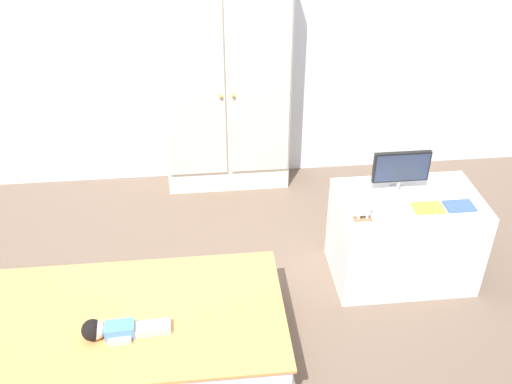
{
  "coord_description": "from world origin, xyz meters",
  "views": [
    {
      "loc": [
        0.06,
        -2.11,
        2.24
      ],
      "look_at": [
        0.32,
        0.39,
        0.58
      ],
      "focal_mm": 40.54,
      "sensor_mm": 36.0,
      "label": 1
    }
  ],
  "objects_px": {
    "tv_stand": "(403,237)",
    "book_yellow": "(428,208)",
    "book_blue": "(459,206)",
    "rocking_horse_toy": "(365,211)",
    "wardrobe": "(226,87)",
    "tv_monitor": "(401,169)",
    "bed": "(97,340)",
    "doll": "(110,330)"
  },
  "relations": [
    {
      "from": "tv_monitor",
      "to": "rocking_horse_toy",
      "type": "bearing_deg",
      "value": -136.22
    },
    {
      "from": "bed",
      "to": "book_yellow",
      "type": "bearing_deg",
      "value": 11.95
    },
    {
      "from": "tv_stand",
      "to": "book_yellow",
      "type": "xyz_separation_m",
      "value": [
        0.06,
        -0.11,
        0.27
      ]
    },
    {
      "from": "doll",
      "to": "book_yellow",
      "type": "height_order",
      "value": "book_yellow"
    },
    {
      "from": "wardrobe",
      "to": "tv_stand",
      "type": "xyz_separation_m",
      "value": [
        0.91,
        -1.08,
        -0.48
      ]
    },
    {
      "from": "tv_stand",
      "to": "book_blue",
      "type": "height_order",
      "value": "book_blue"
    },
    {
      "from": "tv_monitor",
      "to": "tv_stand",
      "type": "bearing_deg",
      "value": -61.53
    },
    {
      "from": "book_yellow",
      "to": "doll",
      "type": "bearing_deg",
      "value": -163.46
    },
    {
      "from": "wardrobe",
      "to": "rocking_horse_toy",
      "type": "height_order",
      "value": "wardrobe"
    },
    {
      "from": "tv_monitor",
      "to": "book_yellow",
      "type": "bearing_deg",
      "value": -61.74
    },
    {
      "from": "tv_monitor",
      "to": "book_blue",
      "type": "relative_size",
      "value": 2.03
    },
    {
      "from": "rocking_horse_toy",
      "to": "wardrobe",
      "type": "bearing_deg",
      "value": 116.38
    },
    {
      "from": "wardrobe",
      "to": "tv_stand",
      "type": "relative_size",
      "value": 1.93
    },
    {
      "from": "book_blue",
      "to": "bed",
      "type": "bearing_deg",
      "value": -169.1
    },
    {
      "from": "doll",
      "to": "wardrobe",
      "type": "relative_size",
      "value": 0.27
    },
    {
      "from": "doll",
      "to": "book_yellow",
      "type": "xyz_separation_m",
      "value": [
        1.6,
        0.47,
        0.21
      ]
    },
    {
      "from": "book_blue",
      "to": "wardrobe",
      "type": "bearing_deg",
      "value": 133.84
    },
    {
      "from": "tv_stand",
      "to": "book_blue",
      "type": "relative_size",
      "value": 5.09
    },
    {
      "from": "bed",
      "to": "wardrobe",
      "type": "bearing_deg",
      "value": 64.77
    },
    {
      "from": "bed",
      "to": "book_blue",
      "type": "relative_size",
      "value": 12.01
    },
    {
      "from": "doll",
      "to": "tv_monitor",
      "type": "bearing_deg",
      "value": 23.89
    },
    {
      "from": "wardrobe",
      "to": "tv_stand",
      "type": "distance_m",
      "value": 1.49
    },
    {
      "from": "bed",
      "to": "wardrobe",
      "type": "relative_size",
      "value": 1.22
    },
    {
      "from": "tv_stand",
      "to": "rocking_horse_toy",
      "type": "bearing_deg",
      "value": -151.47
    },
    {
      "from": "doll",
      "to": "book_yellow",
      "type": "bearing_deg",
      "value": 16.54
    },
    {
      "from": "tv_monitor",
      "to": "book_blue",
      "type": "bearing_deg",
      "value": -35.01
    },
    {
      "from": "tv_stand",
      "to": "book_blue",
      "type": "bearing_deg",
      "value": -25.48
    },
    {
      "from": "tv_stand",
      "to": "book_blue",
      "type": "xyz_separation_m",
      "value": [
        0.23,
        -0.11,
        0.27
      ]
    },
    {
      "from": "tv_stand",
      "to": "rocking_horse_toy",
      "type": "relative_size",
      "value": 6.68
    },
    {
      "from": "wardrobe",
      "to": "book_yellow",
      "type": "bearing_deg",
      "value": -50.7
    },
    {
      "from": "tv_stand",
      "to": "book_yellow",
      "type": "distance_m",
      "value": 0.3
    },
    {
      "from": "bed",
      "to": "doll",
      "type": "xyz_separation_m",
      "value": [
        0.1,
        -0.12,
        0.18
      ]
    },
    {
      "from": "book_yellow",
      "to": "book_blue",
      "type": "bearing_deg",
      "value": 0.0
    },
    {
      "from": "wardrobe",
      "to": "tv_monitor",
      "type": "bearing_deg",
      "value": -48.92
    },
    {
      "from": "tv_stand",
      "to": "book_yellow",
      "type": "height_order",
      "value": "book_yellow"
    },
    {
      "from": "bed",
      "to": "doll",
      "type": "relative_size",
      "value": 4.6
    },
    {
      "from": "rocking_horse_toy",
      "to": "book_yellow",
      "type": "relative_size",
      "value": 0.73
    },
    {
      "from": "doll",
      "to": "wardrobe",
      "type": "xyz_separation_m",
      "value": [
        0.63,
        1.66,
        0.42
      ]
    },
    {
      "from": "bed",
      "to": "doll",
      "type": "bearing_deg",
      "value": -49.86
    },
    {
      "from": "rocking_horse_toy",
      "to": "book_yellow",
      "type": "distance_m",
      "value": 0.36
    },
    {
      "from": "doll",
      "to": "tv_monitor",
      "type": "relative_size",
      "value": 1.29
    },
    {
      "from": "doll",
      "to": "book_blue",
      "type": "height_order",
      "value": "book_blue"
    }
  ]
}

